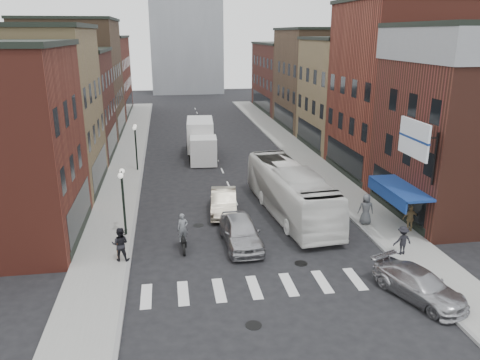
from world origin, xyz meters
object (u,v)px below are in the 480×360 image
object	(u,v)px
billboard_sign	(415,140)
ped_right_a	(403,240)
curb_car	(419,285)
streetlamp_far	(135,139)
motorcycle_rider	(183,233)
streetlamp_near	(123,190)
bike_rack	(118,248)
ped_right_b	(410,218)
transit_bus	(290,191)
parked_bicycle	(122,234)
ped_left_solo	(120,244)
sedan_left_far	(224,202)
ped_right_c	(366,209)
box_truck	(201,140)
sedan_left_near	(241,232)

from	to	relation	value
billboard_sign	ped_right_a	bearing A→B (deg)	-121.77
curb_car	streetlamp_far	bearing A→B (deg)	99.94
billboard_sign	motorcycle_rider	size ratio (longest dim) A/B	1.70
billboard_sign	streetlamp_near	size ratio (longest dim) A/B	0.90
bike_rack	ped_right_b	xyz separation A→B (m)	(17.20, 0.49, 0.42)
transit_bus	parked_bicycle	bearing A→B (deg)	-169.22
ped_left_solo	ped_right_b	world-z (taller)	ped_left_solo
sedan_left_far	ped_right_c	xyz separation A→B (m)	(8.53, -3.64, 0.35)
box_truck	transit_bus	bearing A→B (deg)	-69.85
billboard_sign	streetlamp_far	distance (m)	23.92
ped_right_a	ped_right_b	size ratio (longest dim) A/B	0.98
streetlamp_near	ped_right_b	bearing A→B (deg)	-7.40
parked_bicycle	ped_right_a	distance (m)	15.65
sedan_left_near	parked_bicycle	bearing A→B (deg)	167.97
billboard_sign	ped_left_solo	size ratio (longest dim) A/B	2.01
curb_car	sedan_left_near	bearing A→B (deg)	115.58
motorcycle_rider	sedan_left_near	size ratio (longest dim) A/B	0.44
billboard_sign	curb_car	world-z (taller)	billboard_sign
billboard_sign	curb_car	bearing A→B (deg)	-111.59
streetlamp_far	parked_bicycle	xyz separation A→B (m)	(-0.10, -15.07, -2.29)
transit_bus	bike_rack	bearing A→B (deg)	-161.67
box_truck	motorcycle_rider	distance (m)	20.44
streetlamp_near	curb_car	world-z (taller)	streetlamp_near
streetlamp_near	parked_bicycle	xyz separation A→B (m)	(-0.10, -1.07, -2.29)
box_truck	ped_right_a	world-z (taller)	box_truck
streetlamp_far	transit_bus	distance (m)	16.13
bike_rack	sedan_left_far	xyz separation A→B (m)	(6.47, 5.62, 0.24)
curb_car	ped_right_a	xyz separation A→B (m)	(1.26, 4.05, 0.28)
streetlamp_near	parked_bicycle	world-z (taller)	streetlamp_near
sedan_left_far	curb_car	bearing A→B (deg)	-51.24
parked_bicycle	ped_right_b	size ratio (longest dim) A/B	1.10
streetlamp_near	box_truck	world-z (taller)	streetlamp_near
bike_rack	motorcycle_rider	bearing A→B (deg)	5.49
motorcycle_rider	ped_right_a	world-z (taller)	motorcycle_rider
motorcycle_rider	bike_rack	bearing A→B (deg)	-178.40
sedan_left_near	transit_bus	bearing A→B (deg)	44.52
sedan_left_far	ped_right_a	bearing A→B (deg)	-35.49
ped_right_c	curb_car	bearing A→B (deg)	95.40
box_truck	sedan_left_near	world-z (taller)	box_truck
bike_rack	curb_car	size ratio (longest dim) A/B	0.17
curb_car	ped_right_c	bearing A→B (deg)	62.13
streetlamp_near	transit_bus	size ratio (longest dim) A/B	0.35
ped_right_b	motorcycle_rider	bearing A→B (deg)	3.30
sedan_left_far	ped_right_b	distance (m)	11.90
curb_car	parked_bicycle	world-z (taller)	curb_car
streetlamp_near	ped_right_c	world-z (taller)	streetlamp_near
sedan_left_far	ped_right_c	bearing A→B (deg)	-16.34
bike_rack	parked_bicycle	xyz separation A→B (m)	(0.10, 1.63, 0.07)
streetlamp_far	sedan_left_near	distance (m)	17.69
bike_rack	motorcycle_rider	world-z (taller)	motorcycle_rider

